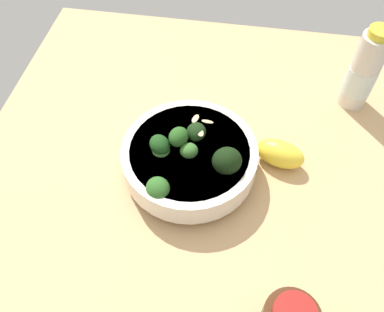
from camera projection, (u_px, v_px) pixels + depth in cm
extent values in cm
cube|color=tan|center=(194.00, 157.00, 68.16)|extent=(71.16, 71.16, 3.28)
cylinder|color=silver|center=(192.00, 168.00, 63.92)|extent=(11.31, 11.31, 1.39)
cylinder|color=silver|center=(192.00, 158.00, 61.70)|extent=(20.57, 20.57, 4.16)
cylinder|color=beige|center=(192.00, 151.00, 60.35)|extent=(18.05, 18.05, 0.80)
cylinder|color=#2F662B|center=(161.00, 151.00, 60.85)|extent=(1.52, 1.48, 1.61)
ellipsoid|color=#194216|center=(160.00, 145.00, 59.62)|extent=(4.59, 5.19, 4.30)
cylinder|color=#589D47|center=(162.00, 156.00, 61.19)|extent=(1.33, 1.34, 1.33)
ellipsoid|color=#386B2B|center=(161.00, 151.00, 60.09)|extent=(3.96, 3.72, 2.71)
cylinder|color=#4A8F3C|center=(226.00, 168.00, 58.95)|extent=(1.63, 1.71, 1.45)
ellipsoid|color=black|center=(227.00, 161.00, 57.57)|extent=(5.30, 5.83, 6.37)
cylinder|color=#2F662B|center=(189.00, 156.00, 60.58)|extent=(1.69, 1.43, 1.59)
ellipsoid|color=#386B2B|center=(189.00, 151.00, 59.45)|extent=(3.17, 3.12, 3.00)
cylinder|color=#2F662B|center=(179.00, 143.00, 60.59)|extent=(1.60, 1.59, 1.37)
ellipsoid|color=#23511C|center=(179.00, 137.00, 59.45)|extent=(4.29, 3.89, 3.33)
cylinder|color=#2F662B|center=(196.00, 138.00, 61.81)|extent=(1.54, 1.57, 1.38)
ellipsoid|color=black|center=(196.00, 132.00, 60.59)|extent=(3.45, 3.37, 3.36)
cylinder|color=#4A8F3C|center=(159.00, 194.00, 57.30)|extent=(1.36, 1.26, 1.13)
ellipsoid|color=#2D6023|center=(158.00, 189.00, 56.16)|extent=(5.58, 5.26, 4.30)
ellipsoid|color=#DBBC84|center=(208.00, 121.00, 60.49)|extent=(1.12, 1.91, 0.91)
ellipsoid|color=#DBBC84|center=(198.00, 119.00, 62.73)|extent=(2.00, 1.46, 0.59)
ellipsoid|color=#DBBC84|center=(200.00, 132.00, 59.57)|extent=(2.07, 1.80, 0.50)
ellipsoid|color=yellow|center=(280.00, 152.00, 63.87)|extent=(6.12, 8.69, 4.53)
cylinder|color=beige|center=(363.00, 72.00, 67.94)|extent=(4.89, 4.89, 14.25)
cylinder|color=gold|center=(381.00, 33.00, 61.71)|extent=(3.80, 3.80, 1.29)
cylinder|color=silver|center=(360.00, 80.00, 69.41)|extent=(4.99, 4.99, 5.14)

